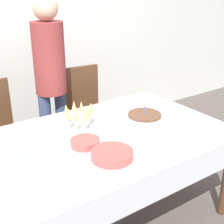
# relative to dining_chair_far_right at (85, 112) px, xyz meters

# --- Properties ---
(ground_plane) EXTENTS (12.00, 12.00, 0.00)m
(ground_plane) POSITION_rel_dining_chair_far_right_xyz_m (-0.44, -0.87, -0.53)
(ground_plane) COLOR #564C47
(wall_back) EXTENTS (8.00, 0.05, 2.70)m
(wall_back) POSITION_rel_dining_chair_far_right_xyz_m (-0.44, 0.76, 0.82)
(wall_back) COLOR silver
(wall_back) RESTS_ON ground_plane
(dining_table) EXTENTS (1.95, 1.11, 0.73)m
(dining_table) POSITION_rel_dining_chair_far_right_xyz_m (-0.44, -0.87, 0.10)
(dining_table) COLOR white
(dining_table) RESTS_ON ground_plane
(dining_chair_far_right) EXTENTS (0.45, 0.45, 0.97)m
(dining_chair_far_right) POSITION_rel_dining_chair_far_right_xyz_m (0.00, 0.00, 0.00)
(dining_chair_far_right) COLOR #51331E
(dining_chair_far_right) RESTS_ON ground_plane
(birthday_cake) EXTENTS (0.24, 0.24, 0.17)m
(birthday_cake) POSITION_rel_dining_chair_far_right_xyz_m (-0.01, -0.91, 0.25)
(birthday_cake) COLOR white
(birthday_cake) RESTS_ON dining_table
(champagne_tray) EXTENTS (0.28, 0.28, 0.18)m
(champagne_tray) POSITION_rel_dining_chair_far_right_xyz_m (-0.42, -0.67, 0.29)
(champagne_tray) COLOR silver
(champagne_tray) RESTS_ON dining_table
(plate_stack_main) EXTENTS (0.26, 0.26, 0.05)m
(plate_stack_main) POSITION_rel_dining_chair_far_right_xyz_m (-0.47, -1.16, 0.22)
(plate_stack_main) COLOR #CC4C47
(plate_stack_main) RESTS_ON dining_table
(plate_stack_dessert) EXTENTS (0.19, 0.19, 0.04)m
(plate_stack_dessert) POSITION_rel_dining_chair_far_right_xyz_m (-0.52, -0.92, 0.22)
(plate_stack_dessert) COLOR #CC4C47
(plate_stack_dessert) RESTS_ON dining_table
(cake_knife) EXTENTS (0.27, 0.16, 0.00)m
(cake_knife) POSITION_rel_dining_chair_far_right_xyz_m (0.08, -1.15, 0.20)
(cake_knife) COLOR silver
(cake_knife) RESTS_ON dining_table
(fork_pile) EXTENTS (0.18, 0.08, 0.02)m
(fork_pile) POSITION_rel_dining_chair_far_right_xyz_m (-0.95, -0.95, 0.21)
(fork_pile) COLOR silver
(fork_pile) RESTS_ON dining_table
(napkin_pile) EXTENTS (0.15, 0.15, 0.01)m
(napkin_pile) POSITION_rel_dining_chair_far_right_xyz_m (-0.95, -0.77, 0.20)
(napkin_pile) COLOR #8CC6E0
(napkin_pile) RESTS_ON dining_table
(person_standing) EXTENTS (0.28, 0.28, 1.63)m
(person_standing) POSITION_rel_dining_chair_far_right_xyz_m (-0.33, 0.03, 0.45)
(person_standing) COLOR #3F4C72
(person_standing) RESTS_ON ground_plane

